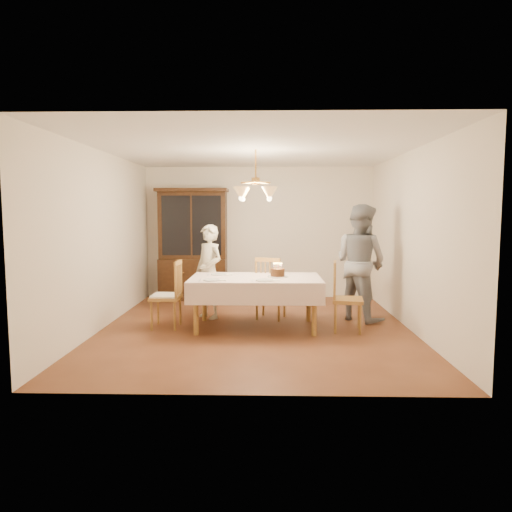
{
  "coord_description": "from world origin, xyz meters",
  "views": [
    {
      "loc": [
        0.17,
        -6.62,
        1.71
      ],
      "look_at": [
        0.0,
        0.2,
        1.05
      ],
      "focal_mm": 32.0,
      "sensor_mm": 36.0,
      "label": 1
    }
  ],
  "objects_px": {
    "china_hutch": "(193,246)",
    "elderly_woman": "(209,272)",
    "chair_far_side": "(271,291)",
    "dining_table": "(256,282)",
    "birthday_cake": "(278,273)"
  },
  "relations": [
    {
      "from": "dining_table",
      "to": "elderly_woman",
      "type": "bearing_deg",
      "value": 140.5
    },
    {
      "from": "china_hutch",
      "to": "elderly_woman",
      "type": "relative_size",
      "value": 1.43
    },
    {
      "from": "china_hutch",
      "to": "birthday_cake",
      "type": "height_order",
      "value": "china_hutch"
    },
    {
      "from": "chair_far_side",
      "to": "elderly_woman",
      "type": "xyz_separation_m",
      "value": [
        -0.99,
        0.04,
        0.31
      ]
    },
    {
      "from": "dining_table",
      "to": "elderly_woman",
      "type": "xyz_separation_m",
      "value": [
        -0.77,
        0.63,
        0.07
      ]
    },
    {
      "from": "elderly_woman",
      "to": "chair_far_side",
      "type": "bearing_deg",
      "value": 40.89
    },
    {
      "from": "china_hutch",
      "to": "chair_far_side",
      "type": "distance_m",
      "value": 2.33
    },
    {
      "from": "elderly_woman",
      "to": "birthday_cake",
      "type": "relative_size",
      "value": 5.03
    },
    {
      "from": "chair_far_side",
      "to": "birthday_cake",
      "type": "height_order",
      "value": "chair_far_side"
    },
    {
      "from": "dining_table",
      "to": "chair_far_side",
      "type": "xyz_separation_m",
      "value": [
        0.23,
        0.59,
        -0.24
      ]
    },
    {
      "from": "dining_table",
      "to": "china_hutch",
      "type": "height_order",
      "value": "china_hutch"
    },
    {
      "from": "china_hutch",
      "to": "elderly_woman",
      "type": "height_order",
      "value": "china_hutch"
    },
    {
      "from": "dining_table",
      "to": "chair_far_side",
      "type": "height_order",
      "value": "chair_far_side"
    },
    {
      "from": "dining_table",
      "to": "birthday_cake",
      "type": "relative_size",
      "value": 6.33
    },
    {
      "from": "chair_far_side",
      "to": "elderly_woman",
      "type": "bearing_deg",
      "value": 177.55
    }
  ]
}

